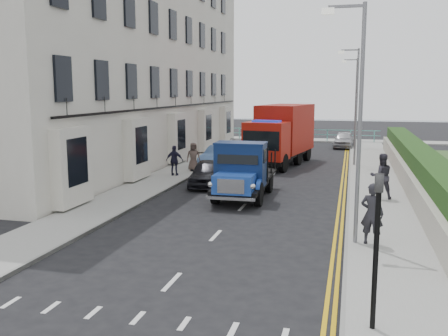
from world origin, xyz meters
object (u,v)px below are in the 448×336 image
Objects in this scene: pedestrian_east_near at (372,214)px; lamp_far at (354,97)px; lamp_mid at (355,100)px; lamp_near at (356,111)px; bedford_lorry at (241,174)px; parked_car_front at (208,173)px; red_lorry at (282,133)px.

lamp_far is at bearing -74.80° from pedestrian_east_near.
lamp_near is at bearing -90.00° from lamp_mid.
lamp_mid reaches higher than pedestrian_east_near.
lamp_mid is at bearing 90.00° from lamp_near.
bedford_lorry reaches higher than pedestrian_east_near.
lamp_near is at bearing -56.54° from parked_car_front.
parked_car_front is at bearing -98.04° from red_lorry.
lamp_mid is 1.00× the size of lamp_far.
red_lorry is 1.97× the size of parked_car_front.
lamp_near reaches higher than bedford_lorry.
lamp_mid is 10.00m from lamp_far.
bedford_lorry is (-4.48, -10.81, -2.88)m from lamp_mid.
bedford_lorry is at bearing -32.17° from pedestrian_east_near.
bedford_lorry is at bearing -112.52° from lamp_mid.
lamp_near is 1.00× the size of lamp_mid.
pedestrian_east_near is (7.34, -8.08, 0.40)m from parked_car_front.
lamp_far is at bearing 90.00° from lamp_mid.
lamp_mid is 16.35m from pedestrian_east_near.
lamp_mid is 4.75m from red_lorry.
pedestrian_east_near reaches higher than parked_car_front.
lamp_near is 26.00m from lamp_far.
lamp_near is 16.45m from red_lorry.
bedford_lorry is 1.40× the size of parked_car_front.
lamp_near is 11.02m from parked_car_front.
lamp_far reaches higher than pedestrian_east_near.
parked_car_front is (-6.78, -7.99, -3.37)m from lamp_mid.
parked_car_front is (-2.29, 2.82, -0.49)m from bedford_lorry.
red_lorry is at bearing 88.07° from bedford_lorry.
lamp_far is at bearing 77.03° from bedford_lorry.
pedestrian_east_near is at bearing -54.49° from parked_car_front.
bedford_lorry is (-4.48, 5.19, -2.88)m from lamp_near.
lamp_far reaches higher than bedford_lorry.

